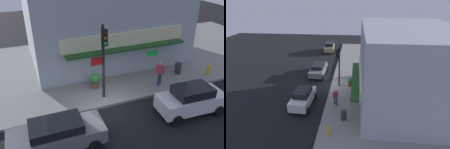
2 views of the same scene
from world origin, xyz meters
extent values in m
plane|color=black|center=(0.00, 0.00, 0.00)|extent=(59.54, 59.54, 0.00)
cube|color=gray|center=(0.00, 6.35, 0.09)|extent=(39.69, 12.69, 0.17)
cube|color=#9EA8B2|center=(2.92, 7.82, 3.91)|extent=(12.45, 8.84, 7.47)
cube|color=beige|center=(2.92, 3.32, 2.99)|extent=(9.46, 0.16, 1.01)
cube|color=#194719|center=(2.92, 2.97, 2.42)|extent=(8.96, 0.90, 0.12)
cube|color=red|center=(0.71, 3.34, 1.61)|extent=(0.82, 0.08, 0.58)
cube|color=#19E53F|center=(5.24, 3.34, 1.50)|extent=(0.84, 0.08, 0.38)
cylinder|color=black|center=(0.33, 0.99, 2.54)|extent=(0.18, 0.18, 4.74)
cube|color=black|center=(0.33, 0.74, 4.24)|extent=(0.32, 0.28, 0.95)
sphere|color=maroon|center=(0.33, 0.59, 4.54)|extent=(0.18, 0.18, 0.18)
sphere|color=brown|center=(0.33, 0.59, 4.24)|extent=(0.18, 0.18, 0.18)
sphere|color=#1ED83F|center=(0.33, 0.59, 3.94)|extent=(0.18, 0.18, 0.18)
cylinder|color=gold|center=(8.76, 0.94, 0.49)|extent=(0.25, 0.25, 0.63)
sphere|color=gold|center=(8.76, 0.94, 0.88)|extent=(0.22, 0.22, 0.22)
cylinder|color=gold|center=(8.57, 0.94, 0.52)|extent=(0.12, 0.10, 0.10)
cylinder|color=gold|center=(8.95, 0.94, 0.52)|extent=(0.12, 0.10, 0.10)
cylinder|color=#2D2D2D|center=(6.72, 1.96, 0.60)|extent=(0.48, 0.48, 0.86)
cylinder|color=navy|center=(4.60, 1.12, 0.61)|extent=(0.22, 0.22, 0.88)
cylinder|color=navy|center=(4.32, 0.90, 0.61)|extent=(0.22, 0.22, 0.88)
cube|color=#B2333F|center=(4.46, 1.01, 1.35)|extent=(0.48, 0.52, 0.59)
sphere|color=tan|center=(4.46, 1.01, 1.78)|extent=(0.22, 0.22, 0.22)
cylinder|color=#B2333F|center=(4.30, 1.21, 1.32)|extent=(0.14, 0.14, 0.53)
cylinder|color=#B2333F|center=(4.62, 0.81, 1.32)|extent=(0.14, 0.14, 0.53)
cylinder|color=brown|center=(0.17, 2.31, 0.38)|extent=(0.52, 0.52, 0.42)
sphere|color=#2D7A33|center=(0.17, 2.31, 0.88)|extent=(0.68, 0.68, 0.68)
cube|color=#9E8966|center=(-14.27, -2.16, 0.74)|extent=(4.08, 1.86, 0.85)
cube|color=black|center=(-14.27, -2.16, 1.46)|extent=(2.22, 1.52, 0.58)
cylinder|color=black|center=(-12.90, -1.25, 0.32)|extent=(0.65, 0.24, 0.64)
cylinder|color=black|center=(-12.83, -2.96, 0.32)|extent=(0.65, 0.24, 0.64)
cylinder|color=black|center=(-15.71, -1.36, 0.32)|extent=(0.65, 0.24, 0.64)
cylinder|color=black|center=(-15.64, -3.07, 0.32)|extent=(0.65, 0.24, 0.64)
cube|color=slate|center=(-3.23, -2.18, 0.70)|extent=(4.57, 1.87, 0.76)
cube|color=black|center=(-3.23, -2.18, 1.30)|extent=(2.48, 1.55, 0.45)
cylinder|color=black|center=(-1.63, -1.32, 0.32)|extent=(0.64, 0.23, 0.64)
cylinder|color=black|center=(-1.66, -3.10, 0.32)|extent=(0.64, 0.23, 0.64)
cylinder|color=black|center=(-4.80, -1.26, 0.32)|extent=(0.64, 0.23, 0.64)
cylinder|color=black|center=(-4.84, -3.05, 0.32)|extent=(0.64, 0.23, 0.64)
cube|color=silver|center=(4.55, -2.25, 0.75)|extent=(4.06, 1.93, 0.87)
cube|color=black|center=(4.55, -2.25, 1.45)|extent=(2.22, 1.55, 0.52)
cylinder|color=black|center=(5.99, -1.48, 0.32)|extent=(0.65, 0.26, 0.64)
cylinder|color=black|center=(5.89, -3.18, 0.32)|extent=(0.65, 0.26, 0.64)
cylinder|color=black|center=(3.22, -1.32, 0.32)|extent=(0.65, 0.26, 0.64)
cylinder|color=black|center=(3.12, -3.01, 0.32)|extent=(0.65, 0.26, 0.64)
camera|label=1|loc=(-4.16, -11.34, 8.61)|focal=38.59mm
camera|label=2|loc=(20.42, 2.76, 10.49)|focal=30.21mm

